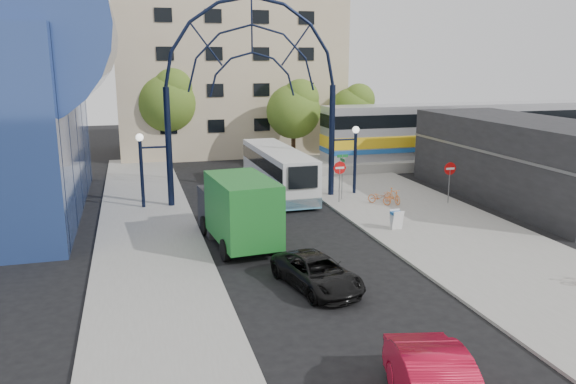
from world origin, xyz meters
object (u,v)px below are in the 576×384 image
object	(u,v)px
bike_near_a	(380,197)
green_truck	(237,210)
street_name_sign	(342,167)
tree_north_a	(295,108)
sandwich_board	(397,217)
tree_north_b	(168,99)
tree_north_c	(354,109)
stop_sign	(340,172)
black_suv	(317,273)
train_car	(468,129)
gateway_arch	(252,59)
bike_near_b	(393,196)
do_not_enter_sign	(450,173)
city_bus	(278,170)

from	to	relation	value
bike_near_a	green_truck	bearing A→B (deg)	169.44
street_name_sign	tree_north_a	xyz separation A→B (m)	(0.92, 13.33, 2.48)
sandwich_board	tree_north_b	world-z (taller)	tree_north_b
tree_north_b	tree_north_c	bearing A→B (deg)	-7.12
stop_sign	black_suv	distance (m)	13.09
sandwich_board	train_car	distance (m)	21.65
street_name_sign	bike_near_a	xyz separation A→B (m)	(1.74, -1.70, -1.61)
sandwich_board	tree_north_b	bearing A→B (deg)	111.59
stop_sign	bike_near_a	distance (m)	2.82
gateway_arch	train_car	world-z (taller)	gateway_arch
bike_near_a	bike_near_b	world-z (taller)	bike_near_b
tree_north_c	black_suv	world-z (taller)	tree_north_c
street_name_sign	bike_near_b	bearing A→B (deg)	-34.54
street_name_sign	black_suv	size ratio (longest dim) A/B	0.63
do_not_enter_sign	train_car	size ratio (longest dim) A/B	0.10
tree_north_c	bike_near_b	size ratio (longest dim) A/B	4.29
street_name_sign	city_bus	size ratio (longest dim) A/B	0.26
gateway_arch	stop_sign	xyz separation A→B (m)	(4.80, -2.00, -6.56)
stop_sign	black_suv	xyz separation A→B (m)	(-5.38, -11.85, -1.38)
street_name_sign	bike_near_a	world-z (taller)	street_name_sign
do_not_enter_sign	tree_north_b	size ratio (longest dim) A/B	0.31
do_not_enter_sign	train_car	bearing A→B (deg)	53.13
tree_north_a	black_suv	size ratio (longest dim) A/B	1.57
tree_north_a	tree_north_b	xyz separation A→B (m)	(-10.00, 4.00, 0.66)
train_car	tree_north_c	world-z (taller)	tree_north_c
stop_sign	bike_near_b	bearing A→B (deg)	-21.60
street_name_sign	train_car	distance (m)	17.55
stop_sign	bike_near_b	size ratio (longest dim) A/B	1.65
green_truck	tree_north_a	bearing A→B (deg)	61.02
black_suv	do_not_enter_sign	bearing A→B (deg)	28.15
train_car	tree_north_a	size ratio (longest dim) A/B	3.59
black_suv	tree_north_b	bearing A→B (deg)	84.07
stop_sign	bike_near_a	xyz separation A→B (m)	(2.14, -1.10, -1.47)
tree_north_c	city_bus	bearing A→B (deg)	-129.98
street_name_sign	tree_north_a	distance (m)	13.59
tree_north_b	city_bus	xyz separation A→B (m)	(5.86, -14.09, -3.75)
train_car	tree_north_b	xyz separation A→B (m)	(-23.88, 7.93, 2.37)
do_not_enter_sign	stop_sign	bearing A→B (deg)	162.12
train_car	bike_near_a	size ratio (longest dim) A/B	16.40
gateway_arch	stop_sign	world-z (taller)	gateway_arch
sandwich_board	green_truck	distance (m)	8.15
tree_north_a	bike_near_b	distance (m)	15.73
train_car	bike_near_b	size ratio (longest dim) A/B	16.55
tree_north_b	green_truck	size ratio (longest dim) A/B	1.18
tree_north_c	bike_near_a	world-z (taller)	tree_north_c
do_not_enter_sign	bike_near_b	size ratio (longest dim) A/B	1.64
black_suv	bike_near_b	size ratio (longest dim) A/B	2.93
street_name_sign	tree_north_c	size ratio (longest dim) A/B	0.43
do_not_enter_sign	tree_north_a	distance (m)	16.86
do_not_enter_sign	train_car	distance (m)	15.03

